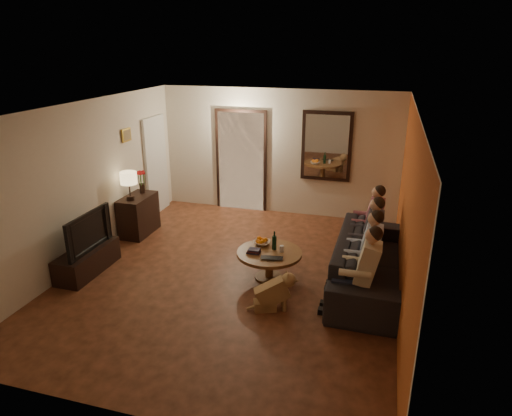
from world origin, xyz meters
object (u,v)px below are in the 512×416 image
(table_lamp, at_px, (129,186))
(sofa, at_px, (371,262))
(person_c, at_px, (367,240))
(person_b, at_px, (364,256))
(laptop, at_px, (271,260))
(wine_bottle, at_px, (274,240))
(dresser, at_px, (139,215))
(person_d, at_px, (369,225))
(tv, at_px, (83,231))
(person_a, at_px, (362,276))
(bowl, at_px, (262,243))
(dog, at_px, (272,291))
(tv_stand, at_px, (87,260))
(coffee_table, at_px, (269,265))

(table_lamp, relative_size, sofa, 0.21)
(table_lamp, height_order, person_c, table_lamp)
(sofa, height_order, person_b, person_b)
(person_b, xyz_separation_m, laptop, (-1.31, -0.21, -0.14))
(wine_bottle, bearing_deg, dresser, 162.05)
(sofa, height_order, person_d, person_d)
(table_lamp, distance_m, tv, 1.44)
(tv, bearing_deg, dresser, 0.00)
(person_a, height_order, bowl, person_a)
(person_a, bearing_deg, dresser, 158.07)
(dresser, relative_size, sofa, 0.32)
(table_lamp, distance_m, dog, 3.59)
(tv_stand, bearing_deg, person_d, 22.07)
(person_c, xyz_separation_m, bowl, (-1.59, -0.31, -0.12))
(person_a, bearing_deg, tv_stand, 178.91)
(person_c, distance_m, dog, 1.82)
(tv_stand, height_order, wine_bottle, wine_bottle)
(table_lamp, relative_size, tv_stand, 0.46)
(tv, distance_m, bowl, 2.78)
(dresser, distance_m, coffee_table, 3.02)
(person_a, distance_m, person_c, 1.20)
(person_d, distance_m, coffee_table, 1.84)
(laptop, bearing_deg, wine_bottle, 90.02)
(dog, distance_m, laptop, 0.62)
(table_lamp, bearing_deg, coffee_table, -16.03)
(tv, bearing_deg, laptop, -83.88)
(tv_stand, relative_size, coffee_table, 1.18)
(person_b, distance_m, person_d, 1.20)
(tv_stand, relative_size, person_b, 0.98)
(person_d, bearing_deg, dresser, -178.75)
(tv, bearing_deg, person_d, -67.93)
(dog, height_order, coffee_table, dog)
(dresser, bearing_deg, sofa, -10.54)
(tv, height_order, dog, tv)
(dog, height_order, bowl, dog)
(tv_stand, height_order, person_d, person_d)
(table_lamp, bearing_deg, sofa, -7.71)
(dog, bearing_deg, laptop, 82.86)
(tv_stand, bearing_deg, person_c, 14.79)
(bowl, relative_size, laptop, 0.79)
(tv_stand, height_order, dog, dog)
(tv, height_order, wine_bottle, tv)
(person_b, distance_m, dog, 1.42)
(wine_bottle, bearing_deg, tv_stand, -166.45)
(dresser, distance_m, laptop, 3.21)
(tv, xyz_separation_m, person_b, (4.24, 0.52, -0.10))
(coffee_table, distance_m, bowl, 0.38)
(table_lamp, relative_size, coffee_table, 0.54)
(dresser, distance_m, person_b, 4.39)
(tv_stand, distance_m, sofa, 4.42)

